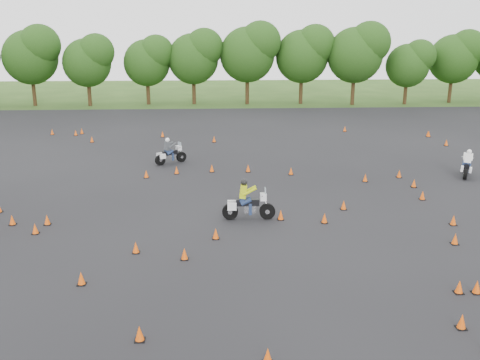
% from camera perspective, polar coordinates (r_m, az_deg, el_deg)
% --- Properties ---
extents(ground, '(140.00, 140.00, 0.00)m').
position_cam_1_polar(ground, '(23.70, 0.50, -5.46)').
color(ground, '#2D5119').
rests_on(ground, ground).
extents(asphalt_pad, '(62.00, 62.00, 0.00)m').
position_cam_1_polar(asphalt_pad, '(29.36, -0.20, -1.17)').
color(asphalt_pad, black).
rests_on(asphalt_pad, ground).
extents(treeline, '(86.78, 32.08, 10.07)m').
position_cam_1_polar(treeline, '(57.47, 1.60, 11.80)').
color(treeline, '#1F4112').
rests_on(treeline, ground).
extents(traffic_cones, '(36.34, 32.95, 0.45)m').
position_cam_1_polar(traffic_cones, '(28.26, 0.46, -1.38)').
color(traffic_cones, '#EC5309').
rests_on(traffic_cones, asphalt_pad).
extents(rider_grey, '(2.27, 1.80, 1.74)m').
position_cam_1_polar(rider_grey, '(35.38, -7.41, 3.13)').
color(rider_grey, '#383B3F').
rests_on(rider_grey, ground).
extents(rider_yellow, '(2.50, 0.83, 1.92)m').
position_cam_1_polar(rider_yellow, '(24.77, 0.95, -2.13)').
color(rider_yellow, '#B3C311').
rests_on(rider_yellow, ground).
extents(rider_white, '(1.53, 2.28, 1.70)m').
position_cam_1_polar(rider_white, '(34.78, 22.95, 1.73)').
color(rider_white, white).
rests_on(rider_white, ground).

